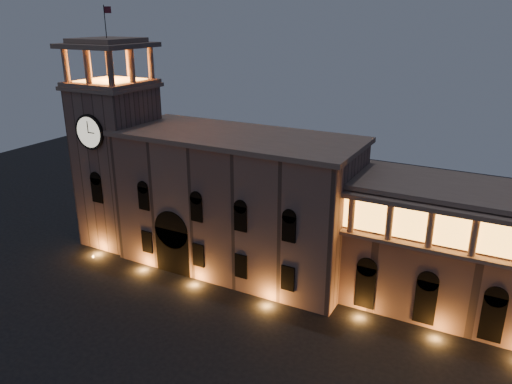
% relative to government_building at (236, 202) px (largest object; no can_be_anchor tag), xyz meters
% --- Properties ---
extents(ground, '(160.00, 160.00, 0.00)m').
position_rel_government_building_xyz_m(ground, '(2.08, -21.93, -8.77)').
color(ground, black).
rests_on(ground, ground).
extents(government_building, '(30.80, 12.80, 17.60)m').
position_rel_government_building_xyz_m(government_building, '(0.00, 0.00, 0.00)').
color(government_building, '#816054').
rests_on(government_building, ground).
extents(clock_tower, '(9.80, 9.80, 32.40)m').
position_rel_government_building_xyz_m(clock_tower, '(-18.42, -0.95, 3.73)').
color(clock_tower, '#816054').
rests_on(clock_tower, ground).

